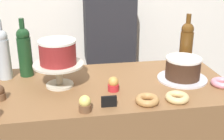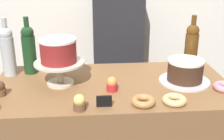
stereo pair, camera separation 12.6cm
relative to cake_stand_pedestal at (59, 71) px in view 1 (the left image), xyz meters
name	(u,v)px [view 1 (the left image)]	position (x,y,z in m)	size (l,w,h in m)	color
cake_stand_pedestal	(59,71)	(0.00, 0.00, 0.00)	(0.26, 0.26, 0.12)	beige
white_layer_cake	(58,52)	(0.00, 0.00, 0.10)	(0.19, 0.19, 0.12)	maroon
silver_serving_platter	(182,78)	(0.66, -0.02, -0.08)	(0.27, 0.27, 0.01)	silver
chocolate_round_cake	(183,68)	(0.66, -0.02, -0.02)	(0.19, 0.19, 0.11)	#3D2619
wine_bottle_green	(25,51)	(-0.18, 0.18, 0.06)	(0.08, 0.08, 0.33)	#193D1E
wine_bottle_clear	(3,53)	(-0.29, 0.16, 0.06)	(0.08, 0.08, 0.33)	#B2BCC1
wine_bottle_amber	(186,44)	(0.75, 0.15, 0.06)	(0.08, 0.08, 0.33)	#5B3814
cupcake_caramel	(113,84)	(0.26, -0.10, -0.05)	(0.06, 0.06, 0.07)	red
cupcake_lemon	(85,104)	(0.11, -0.29, -0.05)	(0.06, 0.06, 0.07)	brown
donut_glazed	(177,97)	(0.54, -0.26, -0.07)	(0.11, 0.11, 0.03)	#E0C17F
donut_maple	(147,100)	(0.40, -0.26, -0.07)	(0.11, 0.11, 0.03)	#B27F47
donut_pink	(222,83)	(0.83, -0.14, -0.07)	(0.11, 0.11, 0.03)	pink
price_sign_chalkboard	(109,101)	(0.22, -0.27, -0.06)	(0.07, 0.01, 0.05)	black
barista_figure	(109,61)	(0.37, 0.67, -0.20)	(0.36, 0.22, 1.60)	black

